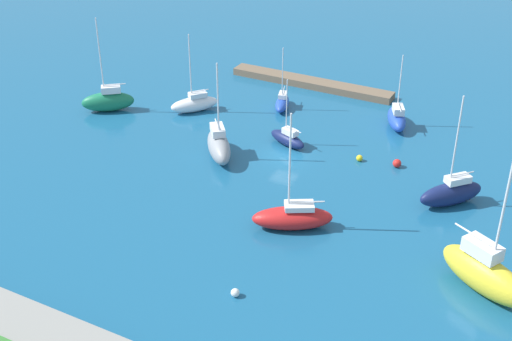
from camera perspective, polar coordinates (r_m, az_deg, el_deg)
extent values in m
plane|color=#19567F|center=(71.07, 2.36, 1.16)|extent=(160.00, 160.00, 0.00)
cube|color=brown|center=(88.33, 4.61, 7.28)|extent=(21.48, 2.35, 0.89)
ellipsoid|color=#141E4C|center=(64.97, 15.92, -1.88)|extent=(5.72, 6.06, 2.21)
cube|color=silver|center=(64.55, 16.47, -0.71)|extent=(2.40, 2.49, 0.66)
cylinder|color=silver|center=(62.25, 16.35, 2.33)|extent=(0.15, 0.15, 8.63)
cylinder|color=silver|center=(64.53, 16.81, -0.28)|extent=(1.73, 1.90, 0.12)
ellipsoid|color=#2347B2|center=(78.61, 11.62, 4.23)|extent=(4.07, 5.79, 1.90)
cube|color=silver|center=(77.66, 11.77, 4.99)|extent=(1.88, 2.28, 0.78)
cylinder|color=silver|center=(77.21, 11.91, 7.13)|extent=(0.13, 0.13, 6.45)
cylinder|color=silver|center=(76.92, 11.87, 5.18)|extent=(1.21, 2.39, 0.11)
ellipsoid|color=#19724C|center=(82.67, -12.22, 5.62)|extent=(6.03, 5.34, 2.32)
cube|color=silver|center=(82.04, -11.99, 6.64)|extent=(2.47, 2.30, 0.79)
cylinder|color=silver|center=(80.63, -12.86, 9.25)|extent=(0.15, 0.15, 8.93)
cylinder|color=silver|center=(81.82, -11.70, 7.03)|extent=(2.07, 1.66, 0.12)
ellipsoid|color=gray|center=(70.42, -3.11, 2.01)|extent=(5.93, 6.56, 2.50)
cube|color=silver|center=(70.15, -3.22, 3.39)|extent=(2.53, 2.69, 0.77)
cylinder|color=silver|center=(67.86, -3.19, 5.79)|extent=(0.16, 0.16, 7.93)
cylinder|color=silver|center=(70.21, -3.27, 3.90)|extent=(1.62, 1.94, 0.13)
ellipsoid|color=white|center=(81.16, -5.16, 5.51)|extent=(5.10, 5.65, 1.75)
cube|color=silver|center=(80.82, -4.88, 6.31)|extent=(2.19, 2.32, 0.57)
cylinder|color=silver|center=(79.29, -5.51, 8.59)|extent=(0.14, 0.14, 7.69)
cylinder|color=silver|center=(80.74, -4.69, 6.63)|extent=(1.41, 1.70, 0.11)
ellipsoid|color=red|center=(59.41, 3.04, -3.97)|extent=(7.30, 5.58, 1.96)
cube|color=silver|center=(58.79, 3.62, -2.96)|extent=(2.92, 2.52, 0.49)
cylinder|color=silver|center=(56.55, 2.83, 0.64)|extent=(0.17, 0.17, 8.97)
cylinder|color=silver|center=(58.64, 4.25, -2.62)|extent=(2.75, 1.64, 0.13)
ellipsoid|color=yellow|center=(54.88, 18.52, -8.26)|extent=(8.23, 6.03, 2.96)
cube|color=silver|center=(54.00, 18.34, -6.21)|extent=(3.25, 2.70, 1.13)
cylinder|color=silver|center=(50.57, 20.22, -1.55)|extent=(0.19, 0.19, 12.39)
cylinder|color=silver|center=(54.01, 17.77, -5.17)|extent=(3.42, 1.95, 0.15)
ellipsoid|color=#141E4C|center=(73.11, 2.63, 2.63)|extent=(5.02, 3.12, 1.40)
cube|color=silver|center=(72.41, 2.86, 3.24)|extent=(1.94, 1.47, 0.62)
cylinder|color=silver|center=(71.66, 2.57, 5.34)|extent=(0.12, 0.12, 6.03)
cylinder|color=silver|center=(71.89, 3.15, 3.44)|extent=(2.12, 0.88, 0.09)
ellipsoid|color=#2347B2|center=(81.62, 2.20, 5.60)|extent=(2.81, 4.76, 1.34)
cube|color=silver|center=(81.57, 2.24, 6.30)|extent=(1.36, 1.82, 0.55)
cylinder|color=silver|center=(79.94, 2.23, 8.04)|extent=(0.11, 0.11, 6.31)
cylinder|color=silver|center=(81.90, 2.30, 6.72)|extent=(0.77, 2.18, 0.09)
sphere|color=yellow|center=(70.84, 8.61, 1.03)|extent=(0.67, 0.67, 0.67)
sphere|color=white|center=(52.32, -1.74, -10.14)|extent=(0.68, 0.68, 0.68)
sphere|color=red|center=(70.31, 11.66, 0.59)|extent=(0.86, 0.86, 0.86)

